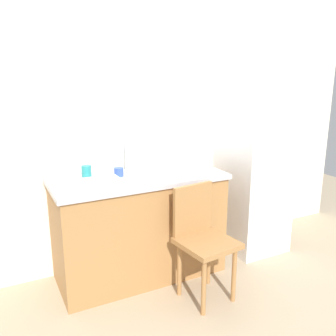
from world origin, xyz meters
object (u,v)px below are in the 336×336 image
at_px(dish_tray, 101,182).
at_px(cup_blue, 119,172).
at_px(chair, 202,237).
at_px(refrigerator, 252,193).
at_px(cup_teal, 86,171).

bearing_deg(dish_tray, cup_blue, 42.54).
xyz_separation_m(chair, dish_tray, (-0.66, 0.40, 0.42)).
distance_m(refrigerator, chair, 1.04).
xyz_separation_m(dish_tray, cup_teal, (-0.03, 0.30, 0.02)).
distance_m(chair, cup_teal, 1.08).
bearing_deg(chair, dish_tray, 141.98).
xyz_separation_m(chair, cup_teal, (-0.70, 0.69, 0.45)).
height_order(cup_teal, cup_blue, cup_teal).
bearing_deg(cup_teal, dish_tray, -83.35).
relative_size(dish_tray, cup_teal, 3.02).
xyz_separation_m(cup_teal, cup_blue, (0.24, -0.10, -0.01)).
bearing_deg(cup_blue, cup_teal, 156.65).
height_order(chair, dish_tray, dish_tray).
relative_size(refrigerator, cup_teal, 12.28).
bearing_deg(dish_tray, chair, -30.82).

